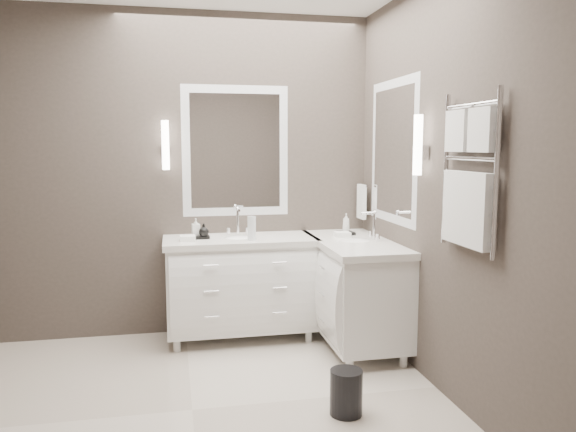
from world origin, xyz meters
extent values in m
cube|color=beige|center=(0.00, 0.00, -0.01)|extent=(3.20, 3.00, 0.01)
cube|color=#423935|center=(0.00, 1.50, 1.35)|extent=(3.20, 0.01, 2.70)
cube|color=#423935|center=(0.00, -1.50, 1.35)|extent=(3.20, 0.01, 2.70)
cube|color=#423935|center=(1.60, 0.00, 1.35)|extent=(0.01, 3.00, 2.70)
cube|color=white|center=(0.45, 1.23, 0.45)|extent=(1.20, 0.55, 0.70)
cube|color=white|center=(0.45, 1.23, 0.82)|extent=(1.24, 0.59, 0.05)
ellipsoid|color=white|center=(0.45, 1.23, 0.81)|extent=(0.36, 0.28, 0.12)
cylinder|color=white|center=(0.45, 1.39, 0.96)|extent=(0.02, 0.02, 0.22)
cube|color=white|center=(1.33, 0.90, 0.45)|extent=(0.55, 1.20, 0.70)
cube|color=white|center=(1.33, 0.90, 0.82)|extent=(0.59, 1.24, 0.05)
ellipsoid|color=white|center=(1.33, 0.90, 0.81)|extent=(0.36, 0.28, 0.12)
cylinder|color=white|center=(1.49, 0.90, 0.96)|extent=(0.02, 0.02, 0.22)
cube|color=white|center=(0.45, 1.49, 1.55)|extent=(0.90, 0.02, 1.10)
cube|color=white|center=(0.45, 1.49, 1.55)|extent=(0.77, 0.02, 0.96)
cube|color=white|center=(1.59, 0.80, 1.55)|extent=(0.02, 0.90, 1.10)
cube|color=white|center=(1.59, 0.80, 1.55)|extent=(0.02, 0.90, 0.96)
cube|color=white|center=(-0.13, 1.43, 1.55)|extent=(0.05, 0.05, 0.10)
cylinder|color=white|center=(-0.13, 1.43, 1.60)|extent=(0.06, 0.06, 0.40)
cube|color=white|center=(1.53, 0.22, 1.55)|extent=(0.05, 0.05, 0.10)
cylinder|color=white|center=(1.53, 0.22, 1.60)|extent=(0.06, 0.06, 0.40)
cylinder|color=white|center=(1.55, 1.36, 1.25)|extent=(0.02, 0.22, 0.02)
cube|color=white|center=(1.54, 1.36, 1.11)|extent=(0.03, 0.17, 0.30)
cylinder|color=white|center=(1.56, -0.68, 1.45)|extent=(0.03, 0.03, 0.90)
cylinder|color=white|center=(1.56, -0.12, 1.45)|extent=(0.03, 0.03, 0.90)
cube|color=white|center=(1.55, -0.53, 1.68)|extent=(0.06, 0.22, 0.24)
cube|color=white|center=(1.55, -0.27, 1.68)|extent=(0.06, 0.22, 0.24)
cube|color=white|center=(1.55, -0.40, 1.24)|extent=(0.06, 0.46, 0.42)
cylinder|color=black|center=(0.90, -0.24, 0.14)|extent=(0.20, 0.20, 0.27)
cube|color=black|center=(0.13, 1.24, 0.86)|extent=(0.15, 0.12, 0.02)
cube|color=black|center=(1.35, 1.21, 0.86)|extent=(0.13, 0.16, 0.02)
cylinder|color=silver|center=(0.53, 1.08, 0.95)|extent=(0.08, 0.08, 0.19)
imported|color=white|center=(0.10, 1.26, 0.94)|extent=(0.07, 0.07, 0.14)
imported|color=black|center=(0.16, 1.21, 0.92)|extent=(0.09, 0.09, 0.10)
imported|color=white|center=(1.35, 1.21, 0.95)|extent=(0.08, 0.08, 0.15)
camera|label=1|loc=(-0.09, -3.29, 1.60)|focal=35.00mm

